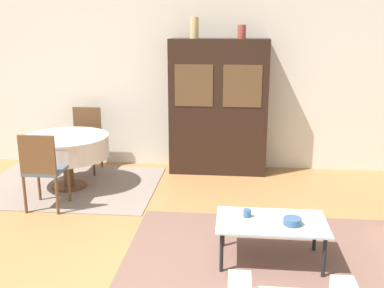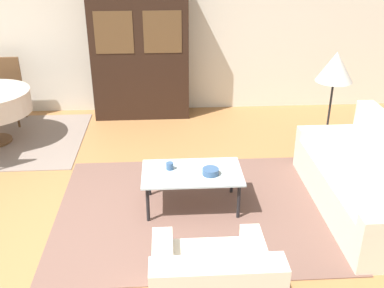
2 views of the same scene
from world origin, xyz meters
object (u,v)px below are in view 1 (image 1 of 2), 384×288
at_px(vase_short, 242,32).
at_px(vase_tall, 194,28).
at_px(dining_table, 67,147).
at_px(dining_chair_near, 43,166).
at_px(bowl, 292,221).
at_px(coffee_table, 271,225).
at_px(cup, 247,213).
at_px(display_cabinet, 218,107).
at_px(dining_chair_far, 86,135).

bearing_deg(vase_short, vase_tall, 180.00).
bearing_deg(vase_short, dining_table, -158.36).
bearing_deg(dining_chair_near, bowl, -20.18).
bearing_deg(dining_table, coffee_table, -33.81).
relative_size(dining_chair_near, cup, 12.70).
distance_m(dining_chair_near, vase_tall, 2.93).
height_order(coffee_table, bowl, bowl).
bearing_deg(vase_tall, display_cabinet, -0.14).
relative_size(dining_chair_near, vase_tall, 3.21).
relative_size(coffee_table, display_cabinet, 0.51).
bearing_deg(display_cabinet, bowl, -73.77).
height_order(vase_tall, vase_short, vase_tall).
distance_m(display_cabinet, dining_table, 2.31).
height_order(coffee_table, vase_tall, vase_tall).
distance_m(display_cabinet, dining_chair_far, 2.11).
xyz_separation_m(coffee_table, vase_tall, (-1.00, 2.75, 1.80)).
height_order(dining_table, bowl, dining_table).
height_order(dining_table, dining_chair_far, dining_chair_far).
height_order(display_cabinet, cup, display_cabinet).
relative_size(dining_table, dining_chair_near, 1.20).
height_order(display_cabinet, dining_table, display_cabinet).
xyz_separation_m(dining_chair_near, vase_short, (2.38, 1.75, 1.57)).
height_order(dining_chair_far, vase_short, vase_short).
height_order(dining_table, cup, dining_table).
bearing_deg(cup, dining_table, 144.92).
relative_size(dining_table, cup, 15.21).
bearing_deg(vase_tall, dining_chair_far, -175.23).
distance_m(cup, vase_short, 3.15).
relative_size(coffee_table, dining_table, 0.90).
relative_size(dining_chair_far, vase_tall, 3.21).
xyz_separation_m(coffee_table, display_cabinet, (-0.63, 2.75, 0.63)).
bearing_deg(vase_short, coffee_table, -83.66).
height_order(cup, bowl, cup).
height_order(dining_chair_far, bowl, dining_chair_far).
xyz_separation_m(dining_table, cup, (2.46, -1.73, -0.13)).
relative_size(display_cabinet, vase_short, 10.35).
relative_size(display_cabinet, dining_chair_far, 2.09).
xyz_separation_m(coffee_table, cup, (-0.23, 0.07, 0.08)).
height_order(dining_chair_near, vase_short, vase_short).
distance_m(vase_tall, vase_short, 0.69).
height_order(dining_chair_far, cup, dining_chair_far).
bearing_deg(dining_chair_near, vase_short, 36.29).
relative_size(dining_table, vase_short, 5.94).
distance_m(cup, vase_tall, 3.27).
distance_m(dining_chair_far, bowl, 3.93).
relative_size(cup, bowl, 0.45).
xyz_separation_m(dining_table, vase_tall, (1.69, 0.95, 1.59)).
bearing_deg(coffee_table, vase_tall, 109.93).
relative_size(dining_chair_far, vase_short, 4.96).
xyz_separation_m(dining_table, dining_chair_far, (-0.00, 0.80, -0.03)).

